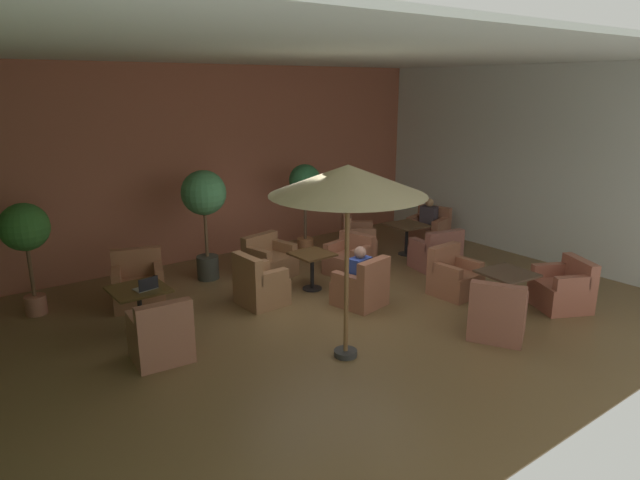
# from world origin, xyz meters

# --- Properties ---
(ground_plane) EXTENTS (10.52, 8.16, 0.02)m
(ground_plane) POSITION_xyz_m (0.00, 0.00, -0.01)
(ground_plane) COLOR brown
(wall_back_brick) EXTENTS (10.52, 0.08, 3.98)m
(wall_back_brick) POSITION_xyz_m (0.00, 4.04, 1.99)
(wall_back_brick) COLOR #A45A43
(wall_back_brick) RESTS_ON ground_plane
(wall_right_plain) EXTENTS (0.08, 8.16, 3.98)m
(wall_right_plain) POSITION_xyz_m (5.22, 0.00, 1.99)
(wall_right_plain) COLOR silver
(wall_right_plain) RESTS_ON ground_plane
(ceiling_slab) EXTENTS (10.52, 8.16, 0.06)m
(ceiling_slab) POSITION_xyz_m (0.00, 0.00, 4.01)
(ceiling_slab) COLOR silver
(ceiling_slab) RESTS_ON wall_back_brick
(cafe_table_front_left) EXTENTS (0.81, 0.81, 0.68)m
(cafe_table_front_left) POSITION_xyz_m (-2.78, 1.18, 0.56)
(cafe_table_front_left) COLOR black
(cafe_table_front_left) RESTS_ON ground_plane
(armchair_front_left_north) EXTENTS (1.00, 0.96, 0.92)m
(armchair_front_left_north) POSITION_xyz_m (-2.44, 2.21, 0.33)
(armchair_front_left_north) COLOR #945A3D
(armchair_front_left_north) RESTS_ON ground_plane
(armchair_front_left_east) EXTENTS (0.79, 0.76, 0.90)m
(armchair_front_left_east) POSITION_xyz_m (-2.87, 0.10, 0.33)
(armchair_front_left_east) COLOR #995F49
(armchair_front_left_east) RESTS_ON ground_plane
(cafe_table_front_right) EXTENTS (0.77, 0.77, 0.68)m
(cafe_table_front_right) POSITION_xyz_m (3.21, 1.58, 0.55)
(cafe_table_front_right) COLOR black
(cafe_table_front_right) RESTS_ON ground_plane
(armchair_front_right_north) EXTENTS (1.05, 1.06, 0.92)m
(armchair_front_right_north) POSITION_xyz_m (2.33, 2.20, 0.33)
(armchair_front_right_north) COLOR #996147
(armchair_front_right_north) RESTS_ON ground_plane
(armchair_front_right_east) EXTENTS (0.96, 0.90, 0.84)m
(armchair_front_right_east) POSITION_xyz_m (2.99, 0.52, 0.31)
(armchair_front_right_east) COLOR #96574B
(armchair_front_right_east) RESTS_ON ground_plane
(armchair_front_right_south) EXTENTS (0.96, 0.98, 0.84)m
(armchair_front_right_south) POSITION_xyz_m (4.24, 1.87, 0.32)
(armchair_front_right_south) COLOR #A26349
(armchair_front_right_south) RESTS_ON ground_plane
(cafe_table_mid_center) EXTENTS (0.69, 0.69, 0.68)m
(cafe_table_mid_center) POSITION_xyz_m (0.32, 1.07, 0.52)
(cafe_table_mid_center) COLOR black
(cafe_table_mid_center) RESTS_ON ground_plane
(armchair_mid_center_north) EXTENTS (0.87, 0.93, 0.77)m
(armchair_mid_center_north) POSITION_xyz_m (1.41, 1.33, 0.29)
(armchair_mid_center_north) COLOR #9E5F46
(armchair_mid_center_north) RESTS_ON ground_plane
(armchair_mid_center_east) EXTENTS (0.96, 0.91, 0.78)m
(armchair_mid_center_east) POSITION_xyz_m (0.08, 2.17, 0.30)
(armchair_mid_center_east) COLOR #916241
(armchair_mid_center_east) RESTS_ON ground_plane
(armchair_mid_center_south) EXTENTS (0.74, 0.76, 0.90)m
(armchair_mid_center_south) POSITION_xyz_m (-0.80, 1.02, 0.33)
(armchair_mid_center_south) COLOR #956745
(armchair_mid_center_south) RESTS_ON ground_plane
(armchair_mid_center_west) EXTENTS (0.83, 0.86, 0.85)m
(armchair_mid_center_west) POSITION_xyz_m (0.54, -0.04, 0.31)
(armchair_mid_center_west) COLOR #9A5D43
(armchair_mid_center_west) RESTS_ON ground_plane
(cafe_table_rear_right) EXTENTS (0.83, 0.83, 0.68)m
(cafe_table_rear_right) POSITION_xyz_m (2.22, -1.64, 0.53)
(cafe_table_rear_right) COLOR black
(cafe_table_rear_right) RESTS_ON ground_plane
(armchair_rear_right_north) EXTENTS (1.04, 1.05, 0.83)m
(armchair_rear_right_north) POSITION_xyz_m (3.13, -2.10, 0.32)
(armchair_rear_right_north) COLOR #A25945
(armchair_rear_right_north) RESTS_ON ground_plane
(armchair_rear_right_east) EXTENTS (0.75, 0.76, 0.85)m
(armchair_rear_right_east) POSITION_xyz_m (2.17, -0.61, 0.31)
(armchair_rear_right_east) COLOR #975B41
(armchair_rear_right_east) RESTS_ON ground_plane
(armchair_rear_right_south) EXTENTS (1.00, 1.01, 0.91)m
(armchair_rear_right_south) POSITION_xyz_m (1.32, -2.15, 0.33)
(armchair_rear_right_south) COLOR #945745
(armchair_rear_right_south) RESTS_ON ground_plane
(patio_umbrella_tall_red) EXTENTS (2.02, 2.02, 2.62)m
(patio_umbrella_tall_red) POSITION_xyz_m (-0.81, -1.28, 2.41)
(patio_umbrella_tall_red) COLOR #2D2D2D
(patio_umbrella_tall_red) RESTS_ON ground_plane
(potted_tree_left_corner) EXTENTS (0.75, 0.75, 1.83)m
(potted_tree_left_corner) POSITION_xyz_m (-3.92, 2.82, 1.35)
(potted_tree_left_corner) COLOR #A5624C
(potted_tree_left_corner) RESTS_ON ground_plane
(potted_tree_mid_left) EXTENTS (0.83, 0.83, 2.08)m
(potted_tree_mid_left) POSITION_xyz_m (-0.95, 2.72, 1.49)
(potted_tree_mid_left) COLOR #383A32
(potted_tree_mid_left) RESTS_ON ground_plane
(potted_tree_mid_right) EXTENTS (0.67, 0.67, 1.98)m
(potted_tree_mid_right) POSITION_xyz_m (1.44, 2.88, 1.44)
(potted_tree_mid_right) COLOR #A86840
(potted_tree_mid_right) RESTS_ON ground_plane
(patron_blue_shirt) EXTENTS (0.32, 0.41, 0.64)m
(patron_blue_shirt) POSITION_xyz_m (4.20, 1.86, 0.71)
(patron_blue_shirt) COLOR #423842
(patron_blue_shirt) RESTS_ON ground_plane
(patron_by_window) EXTENTS (0.40, 0.31, 0.62)m
(patron_by_window) POSITION_xyz_m (0.53, 0.01, 0.67)
(patron_by_window) COLOR #3045A4
(patron_by_window) RESTS_ON ground_plane
(iced_drink_cup) EXTENTS (0.08, 0.08, 0.11)m
(iced_drink_cup) POSITION_xyz_m (-2.65, 1.17, 0.74)
(iced_drink_cup) COLOR white
(iced_drink_cup) RESTS_ON cafe_table_front_left
(open_laptop) EXTENTS (0.34, 0.27, 0.20)m
(open_laptop) POSITION_xyz_m (-2.69, 1.05, 0.73)
(open_laptop) COLOR #9EA0A5
(open_laptop) RESTS_ON cafe_table_front_left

